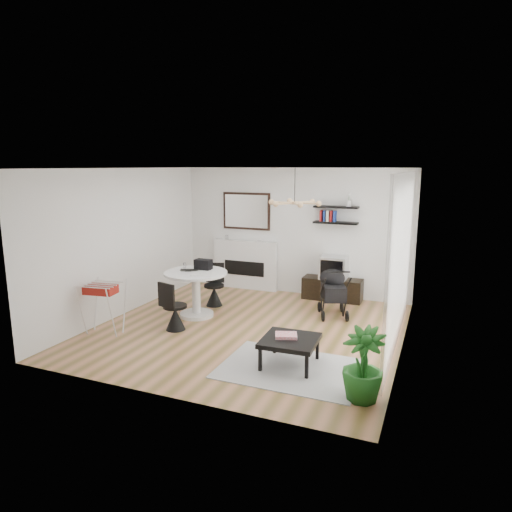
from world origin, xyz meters
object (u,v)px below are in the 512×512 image
at_px(fireplace, 246,259).
at_px(tv_console, 332,289).
at_px(dining_table, 196,287).
at_px(drying_rack, 103,307).
at_px(coffee_table, 290,341).
at_px(stroller, 333,294).
at_px(crt_tv, 334,267).
at_px(potted_plant, 363,365).

distance_m(fireplace, tv_console, 2.08).
relative_size(dining_table, drying_rack, 1.34).
xyz_separation_m(dining_table, coffee_table, (2.26, -1.38, -0.20)).
relative_size(fireplace, coffee_table, 2.77).
xyz_separation_m(fireplace, stroller, (2.26, -1.15, -0.27)).
height_order(crt_tv, drying_rack, crt_tv).
height_order(fireplace, potted_plant, fireplace).
xyz_separation_m(fireplace, tv_console, (2.03, -0.15, -0.46)).
height_order(crt_tv, dining_table, crt_tv).
bearing_deg(tv_console, crt_tv, -11.25).
xyz_separation_m(fireplace, coffee_table, (2.21, -3.52, -0.33)).
distance_m(crt_tv, coffee_table, 3.40).
bearing_deg(stroller, potted_plant, -92.64).
bearing_deg(dining_table, coffee_table, -31.38).
relative_size(crt_tv, drying_rack, 0.62).
height_order(fireplace, dining_table, fireplace).
bearing_deg(potted_plant, tv_console, 107.77).
relative_size(tv_console, dining_table, 1.05).
distance_m(stroller, potted_plant, 3.13).
bearing_deg(dining_table, stroller, 23.29).
distance_m(dining_table, stroller, 2.53).
bearing_deg(drying_rack, crt_tv, 39.01).
height_order(dining_table, coffee_table, dining_table).
height_order(crt_tv, potted_plant, crt_tv).
relative_size(tv_console, crt_tv, 2.27).
distance_m(fireplace, crt_tv, 2.05).
bearing_deg(crt_tv, potted_plant, -72.44).
bearing_deg(dining_table, fireplace, 88.52).
bearing_deg(drying_rack, fireplace, 65.17).
bearing_deg(dining_table, potted_plant, -30.26).
xyz_separation_m(crt_tv, stroller, (0.22, -1.00, -0.28)).
height_order(dining_table, stroller, stroller).
distance_m(stroller, coffee_table, 2.38).
xyz_separation_m(dining_table, potted_plant, (3.35, -1.95, -0.11)).
distance_m(crt_tv, dining_table, 2.90).
bearing_deg(crt_tv, fireplace, 175.82).
bearing_deg(drying_rack, tv_console, 39.19).
bearing_deg(coffee_table, potted_plant, -27.83).
bearing_deg(coffee_table, dining_table, 148.62).
relative_size(crt_tv, stroller, 0.56).
bearing_deg(crt_tv, tv_console, 168.75).
height_order(coffee_table, potted_plant, potted_plant).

